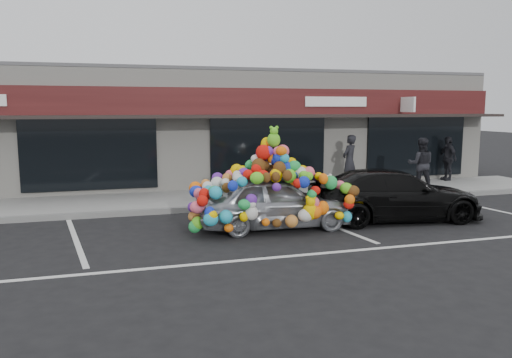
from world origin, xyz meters
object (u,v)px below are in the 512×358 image
object	(u,v)px
toy_car	(274,196)
pedestrian_b	(421,164)
black_sedan	(394,195)
pedestrian_c	(448,158)
pedestrian_a	(349,160)

from	to	relation	value
toy_car	pedestrian_b	distance (m)	7.03
toy_car	black_sedan	size ratio (longest dim) A/B	0.90
black_sedan	pedestrian_c	world-z (taller)	pedestrian_c
pedestrian_a	pedestrian_c	size ratio (longest dim) A/B	1.08
toy_car	pedestrian_a	distance (m)	6.48
pedestrian_b	black_sedan	bearing A→B (deg)	74.68
pedestrian_b	pedestrian_c	xyz separation A→B (m)	(2.45, 1.82, -0.05)
pedestrian_b	pedestrian_a	bearing A→B (deg)	-12.42
pedestrian_a	pedestrian_c	world-z (taller)	pedestrian_a
toy_car	pedestrian_c	xyz separation A→B (m)	(8.73, 4.97, 0.19)
pedestrian_a	pedestrian_c	distance (m)	4.32
pedestrian_a	toy_car	bearing A→B (deg)	14.04
black_sedan	pedestrian_a	distance (m)	4.91
black_sedan	pedestrian_b	xyz separation A→B (m)	(2.99, 3.18, 0.38)
black_sedan	pedestrian_b	world-z (taller)	pedestrian_b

